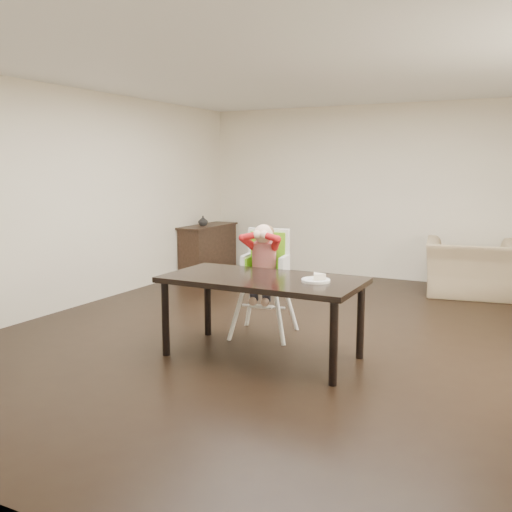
% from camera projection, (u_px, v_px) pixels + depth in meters
% --- Properties ---
extents(ground, '(7.00, 7.00, 0.00)m').
position_uv_depth(ground, '(299.00, 336.00, 5.96)').
color(ground, black).
rests_on(ground, ground).
extents(room_walls, '(6.02, 7.02, 2.71)m').
position_uv_depth(room_walls, '(301.00, 156.00, 5.67)').
color(room_walls, beige).
rests_on(room_walls, ground).
extents(dining_table, '(1.80, 0.90, 0.75)m').
position_uv_depth(dining_table, '(262.00, 286.00, 5.19)').
color(dining_table, black).
rests_on(dining_table, ground).
extents(high_chair, '(0.56, 0.56, 1.17)m').
position_uv_depth(high_chair, '(265.00, 257.00, 5.88)').
color(high_chair, white).
rests_on(high_chair, ground).
extents(plate, '(0.33, 0.33, 0.07)m').
position_uv_depth(plate, '(316.00, 279.00, 4.98)').
color(plate, white).
rests_on(plate, dining_table).
extents(armchair, '(1.27, 0.93, 1.02)m').
position_uv_depth(armchair, '(471.00, 259.00, 7.74)').
color(armchair, tan).
rests_on(armchair, ground).
extents(sideboard, '(0.44, 1.26, 0.79)m').
position_uv_depth(sideboard, '(208.00, 248.00, 9.52)').
color(sideboard, black).
rests_on(sideboard, ground).
extents(vase, '(0.17, 0.17, 0.16)m').
position_uv_depth(vase, '(203.00, 221.00, 9.32)').
color(vase, '#99999E').
rests_on(vase, sideboard).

